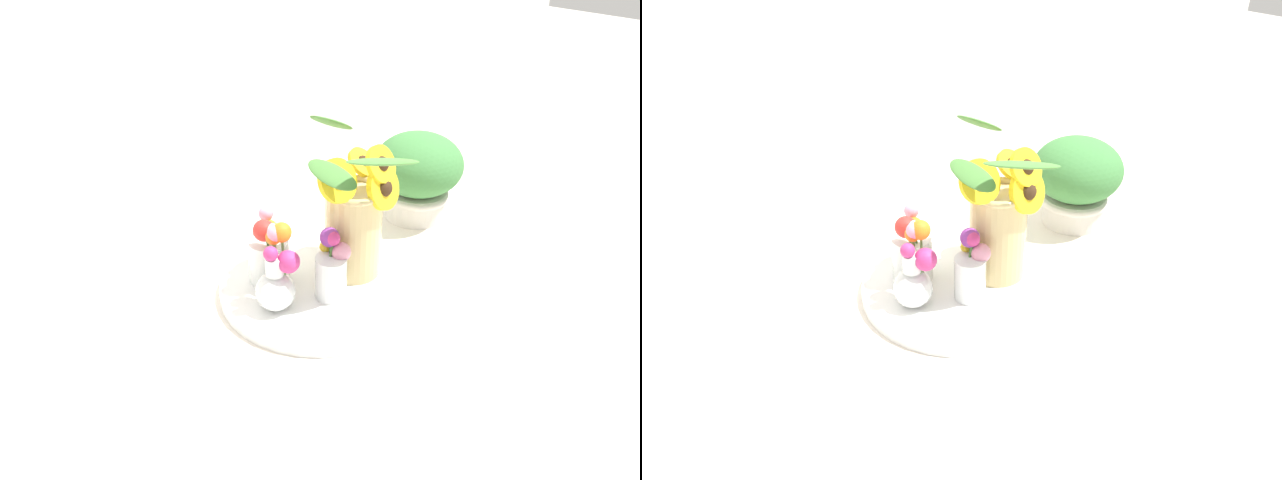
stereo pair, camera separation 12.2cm
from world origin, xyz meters
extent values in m
plane|color=silver|center=(0.00, 0.00, 0.00)|extent=(6.00, 6.00, 0.00)
cylinder|color=white|center=(-0.02, 0.03, 0.01)|extent=(0.41, 0.41, 0.02)
cylinder|color=#D1B77A|center=(0.06, 0.01, 0.11)|extent=(0.12, 0.12, 0.18)
torus|color=#D1B77A|center=(0.06, 0.01, 0.21)|extent=(0.12, 0.12, 0.01)
cylinder|color=#568E42|center=(0.02, 0.02, 0.15)|extent=(0.04, 0.03, 0.21)
cylinder|color=yellow|center=(0.01, 0.01, 0.25)|extent=(0.10, 0.05, 0.09)
sphere|color=#382314|center=(0.01, 0.01, 0.25)|extent=(0.04, 0.04, 0.04)
cylinder|color=#568E42|center=(0.07, -0.02, 0.13)|extent=(0.04, 0.05, 0.17)
cylinder|color=yellow|center=(0.09, -0.04, 0.22)|extent=(0.10, 0.04, 0.10)
sphere|color=#382314|center=(0.09, -0.04, 0.22)|extent=(0.04, 0.04, 0.04)
cylinder|color=#568E42|center=(0.11, 0.02, 0.14)|extent=(0.04, 0.06, 0.18)
cylinder|color=yellow|center=(0.13, 0.05, 0.23)|extent=(0.08, 0.06, 0.06)
sphere|color=#382314|center=(0.13, 0.05, 0.23)|extent=(0.03, 0.03, 0.03)
cylinder|color=#568E42|center=(0.08, -0.02, 0.16)|extent=(0.04, 0.03, 0.21)
cylinder|color=yellow|center=(0.09, -0.03, 0.26)|extent=(0.09, 0.05, 0.08)
sphere|color=#382314|center=(0.09, -0.03, 0.26)|extent=(0.03, 0.03, 0.03)
ellipsoid|color=#477F38|center=(0.07, 0.08, 0.33)|extent=(0.10, 0.06, 0.07)
ellipsoid|color=#477F38|center=(0.03, -0.08, 0.31)|extent=(0.16, 0.11, 0.05)
ellipsoid|color=#477F38|center=(-0.02, -0.01, 0.27)|extent=(0.06, 0.10, 0.05)
cylinder|color=white|center=(-0.04, -0.02, 0.07)|extent=(0.06, 0.06, 0.09)
cylinder|color=#427533|center=(-0.03, -0.01, 0.10)|extent=(0.01, 0.02, 0.10)
sphere|color=purple|center=(-0.02, -0.01, 0.15)|extent=(0.04, 0.04, 0.04)
cylinder|color=#427533|center=(-0.02, -0.03, 0.08)|extent=(0.02, 0.01, 0.07)
sphere|color=pink|center=(-0.01, -0.03, 0.12)|extent=(0.04, 0.04, 0.04)
cylinder|color=#427533|center=(-0.02, 0.00, 0.08)|extent=(0.01, 0.02, 0.06)
sphere|color=yellow|center=(-0.02, 0.01, 0.12)|extent=(0.02, 0.02, 0.02)
cylinder|color=#427533|center=(-0.04, -0.02, 0.10)|extent=(0.02, 0.01, 0.10)
sphere|color=#C6337A|center=(-0.03, -0.02, 0.15)|extent=(0.03, 0.03, 0.03)
sphere|color=white|center=(-0.14, 0.03, 0.06)|extent=(0.08, 0.08, 0.08)
cylinder|color=white|center=(-0.14, 0.03, 0.12)|extent=(0.03, 0.03, 0.04)
cylinder|color=#568E42|center=(-0.13, 0.03, 0.10)|extent=(0.03, 0.04, 0.12)
sphere|color=orange|center=(-0.12, 0.05, 0.16)|extent=(0.03, 0.03, 0.03)
cylinder|color=#568E42|center=(-0.12, 0.04, 0.12)|extent=(0.02, 0.01, 0.11)
sphere|color=pink|center=(-0.12, 0.04, 0.17)|extent=(0.03, 0.03, 0.03)
cylinder|color=#568E42|center=(-0.13, 0.02, 0.08)|extent=(0.02, 0.03, 0.09)
sphere|color=#C6337A|center=(-0.12, 0.01, 0.13)|extent=(0.04, 0.04, 0.04)
cylinder|color=#568E42|center=(-0.11, 0.03, 0.11)|extent=(0.02, 0.03, 0.12)
sphere|color=orange|center=(-0.11, 0.04, 0.17)|extent=(0.04, 0.04, 0.04)
cylinder|color=#568E42|center=(-0.14, 0.04, 0.10)|extent=(0.02, 0.02, 0.10)
sphere|color=#C6337A|center=(-0.14, 0.03, 0.15)|extent=(0.03, 0.03, 0.03)
cylinder|color=white|center=(-0.08, 0.11, 0.07)|extent=(0.08, 0.08, 0.09)
cylinder|color=#427533|center=(-0.07, 0.13, 0.11)|extent=(0.03, 0.02, 0.09)
sphere|color=pink|center=(-0.06, 0.14, 0.16)|extent=(0.03, 0.03, 0.03)
cylinder|color=#427533|center=(-0.07, 0.11, 0.10)|extent=(0.02, 0.02, 0.07)
sphere|color=orange|center=(-0.07, 0.12, 0.13)|extent=(0.03, 0.03, 0.03)
cylinder|color=#427533|center=(-0.08, 0.09, 0.10)|extent=(0.03, 0.03, 0.10)
sphere|color=white|center=(-0.10, 0.07, 0.16)|extent=(0.03, 0.03, 0.03)
cylinder|color=#427533|center=(-0.09, 0.09, 0.10)|extent=(0.04, 0.01, 0.11)
sphere|color=red|center=(-0.10, 0.09, 0.16)|extent=(0.04, 0.04, 0.04)
cylinder|color=beige|center=(0.38, 0.08, 0.04)|extent=(0.15, 0.15, 0.07)
torus|color=beige|center=(0.38, 0.08, 0.06)|extent=(0.16, 0.16, 0.02)
ellipsoid|color=#3D7A3D|center=(0.38, 0.08, 0.14)|extent=(0.21, 0.21, 0.15)
camera|label=1|loc=(-0.77, -0.69, 0.76)|focal=35.00mm
camera|label=2|loc=(-0.68, -0.78, 0.76)|focal=35.00mm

